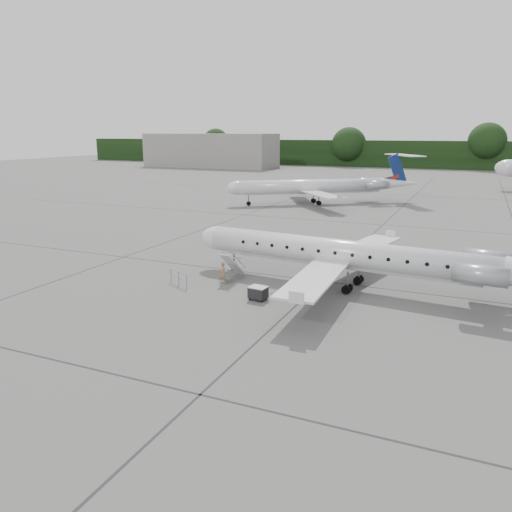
% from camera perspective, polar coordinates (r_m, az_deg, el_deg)
% --- Properties ---
extents(ground, '(320.00, 320.00, 0.00)m').
position_cam_1_polar(ground, '(29.42, 11.07, -7.23)').
color(ground, '#5A5A58').
rests_on(ground, ground).
extents(treeline, '(260.00, 4.00, 8.00)m').
position_cam_1_polar(treeline, '(157.11, 22.14, 10.62)').
color(treeline, black).
rests_on(treeline, ground).
extents(terminal_building, '(40.00, 14.00, 10.00)m').
position_cam_1_polar(terminal_building, '(156.53, -5.21, 11.93)').
color(terminal_building, gray).
rests_on(terminal_building, ground).
extents(main_regional_jet, '(27.63, 21.07, 6.66)m').
position_cam_1_polar(main_regional_jet, '(34.67, 9.81, 1.82)').
color(main_regional_jet, silver).
rests_on(main_regional_jet, ground).
extents(airstair, '(1.07, 2.42, 2.09)m').
position_cam_1_polar(airstair, '(36.50, -2.70, -1.06)').
color(airstair, silver).
rests_on(airstair, ground).
extents(passenger, '(0.68, 0.57, 1.58)m').
position_cam_1_polar(passenger, '(35.49, -3.83, -1.95)').
color(passenger, '#8D6C4D').
rests_on(passenger, ground).
extents(safety_railing, '(1.98, 1.10, 1.00)m').
position_cam_1_polar(safety_railing, '(35.54, -8.83, -2.55)').
color(safety_railing, gray).
rests_on(safety_railing, ground).
extents(baggage_cart, '(1.18, 0.99, 0.94)m').
position_cam_1_polar(baggage_cart, '(32.13, 0.24, -4.23)').
color(baggage_cart, black).
rests_on(baggage_cart, ground).
extents(bg_regional_left, '(34.18, 32.21, 7.28)m').
position_cam_1_polar(bg_regional_left, '(75.22, 6.21, 8.68)').
color(bg_regional_left, silver).
rests_on(bg_regional_left, ground).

